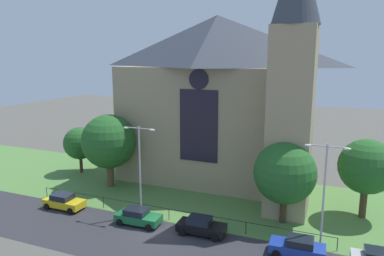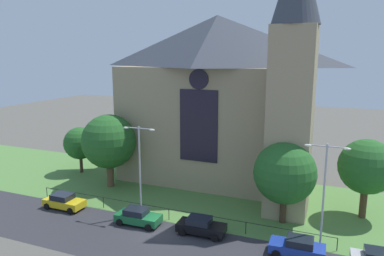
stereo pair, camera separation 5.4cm
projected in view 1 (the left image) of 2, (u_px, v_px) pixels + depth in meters
ground at (199, 193)px, 41.56m from camera, size 160.00×160.00×0.00m
road_asphalt at (148, 242)px, 30.66m from camera, size 120.00×8.00×0.01m
grass_verge at (193, 199)px, 39.74m from camera, size 120.00×20.00×0.01m
church_building at (221, 98)px, 44.40m from camera, size 23.20×16.20×26.00m
iron_railing at (169, 210)px, 34.62m from camera, size 29.81×0.07×1.13m
tree_right_near at (285, 173)px, 33.38m from camera, size 5.70×5.70×7.68m
tree_right_far at (367, 167)px, 34.43m from camera, size 5.21×5.21×7.69m
tree_left_near at (109, 142)px, 42.69m from camera, size 6.31×6.31×8.64m
tree_left_far at (80, 143)px, 48.10m from camera, size 4.24×4.24×6.11m
streetlamp_near at (140, 160)px, 34.73m from camera, size 3.37×0.26×8.86m
streetlamp_far at (325, 184)px, 28.61m from camera, size 3.37×0.26×8.71m
parked_car_yellow at (64, 201)px, 37.29m from camera, size 4.21×2.03×1.51m
parked_car_green at (138, 216)px, 33.80m from camera, size 4.26×2.14×1.51m
parked_car_black at (201, 226)px, 31.95m from camera, size 4.26×2.15×1.51m
parked_car_blue at (298, 247)px, 28.45m from camera, size 4.25×2.12×1.51m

